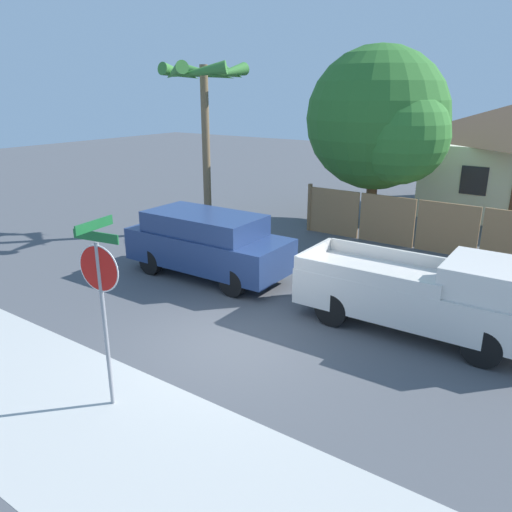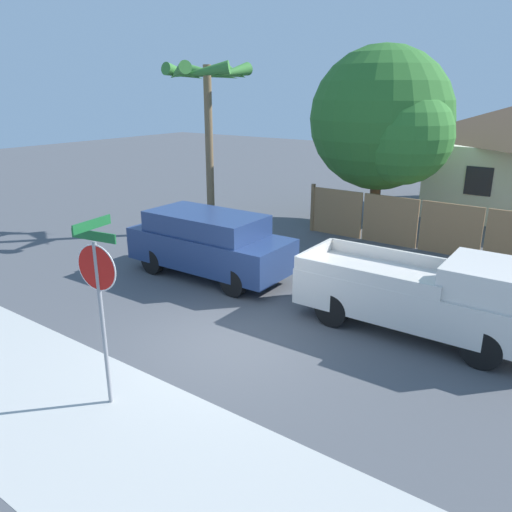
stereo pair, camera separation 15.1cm
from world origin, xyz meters
TOP-DOWN VIEW (x-y plane):
  - ground_plane at (0.00, 0.00)m, footprint 80.00×80.00m
  - sidewalk_strip at (0.00, -3.60)m, footprint 36.00×3.20m
  - wooden_fence at (2.98, 8.68)m, footprint 12.22×0.12m
  - oak_tree at (-1.14, 10.35)m, footprint 5.42×5.16m
  - palm_tree at (-6.09, 6.34)m, footprint 2.94×3.15m
  - red_suv at (-3.03, 2.70)m, footprint 4.77×1.97m
  - orange_pickup at (3.11, 2.71)m, footprint 5.14×1.96m
  - stop_sign at (-0.35, -2.97)m, footprint 0.86×0.78m

SIDE VIEW (x-z plane):
  - ground_plane at x=0.00m, z-range 0.00..0.00m
  - sidewalk_strip at x=0.00m, z-range 0.00..0.01m
  - wooden_fence at x=2.98m, z-range -0.05..1.73m
  - orange_pickup at x=3.11m, z-range -0.02..1.81m
  - red_suv at x=-3.03m, z-range 0.08..1.90m
  - stop_sign at x=-0.35m, z-range 0.57..3.79m
  - oak_tree at x=-1.14m, z-range 0.64..7.30m
  - palm_tree at x=-6.09m, z-range 2.16..8.16m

